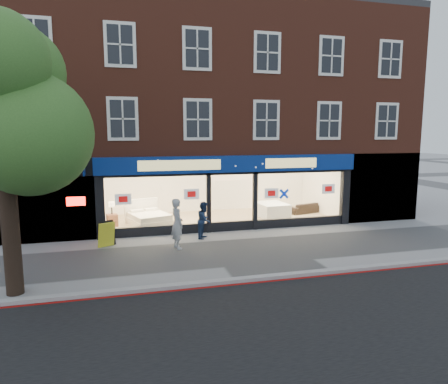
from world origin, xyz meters
name	(u,v)px	position (x,y,z in m)	size (l,w,h in m)	color
ground	(255,250)	(0.00, 0.00, 0.00)	(120.00, 120.00, 0.00)	gray
road	(404,378)	(0.00, -8.00, 0.00)	(60.00, 10.00, 0.01)	black
kerb_line	(289,279)	(0.00, -3.10, 0.01)	(60.00, 0.10, 0.01)	#8C0A07
kerb_stone	(287,275)	(0.00, -2.90, 0.06)	(60.00, 0.25, 0.12)	gray
showroom_floor	(220,219)	(0.00, 5.25, 0.05)	(11.00, 4.50, 0.10)	tan
building	(211,85)	(-0.02, 6.93, 6.67)	(19.00, 8.26, 10.30)	brown
display_bed	(148,218)	(-3.51, 4.65, 0.41)	(2.11, 2.34, 1.10)	white
bedside_table	(112,220)	(-5.10, 4.80, 0.38)	(0.45, 0.45, 0.55)	brown
mattress_stack	(272,210)	(2.63, 5.05, 0.43)	(1.49, 1.81, 0.67)	silver
sofa	(304,208)	(4.60, 5.44, 0.36)	(1.78, 0.70, 0.52)	black
a_board	(107,234)	(-5.26, 1.84, 0.48)	(0.63, 0.41, 0.97)	yellow
pedestrian_grey	(177,224)	(-2.71, 0.94, 0.94)	(0.68, 0.45, 1.87)	#9DA0A4
pedestrian_blue	(204,220)	(-1.45, 2.09, 0.76)	(0.73, 0.57, 1.51)	#1A2B4A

